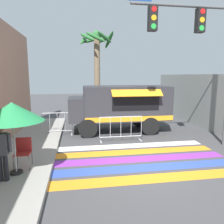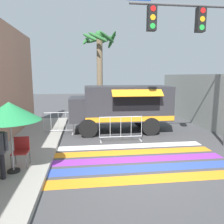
% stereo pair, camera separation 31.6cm
% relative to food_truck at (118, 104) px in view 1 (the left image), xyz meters
% --- Properties ---
extents(ground_plane, '(60.00, 60.00, 0.00)m').
position_rel_food_truck_xyz_m(ground_plane, '(-0.02, -4.53, -1.47)').
color(ground_plane, '#424244').
extents(concrete_wall_right, '(0.20, 16.00, 3.05)m').
position_rel_food_truck_xyz_m(concrete_wall_right, '(4.98, -1.53, 0.05)').
color(concrete_wall_right, gray).
rests_on(concrete_wall_right, ground_plane).
extents(crosswalk_painted, '(6.40, 3.60, 0.01)m').
position_rel_food_truck_xyz_m(crosswalk_painted, '(-0.02, -4.07, -1.47)').
color(crosswalk_painted, orange).
rests_on(crosswalk_painted, ground_plane).
extents(food_truck, '(5.21, 2.64, 2.43)m').
position_rel_food_truck_xyz_m(food_truck, '(0.00, 0.00, 0.00)').
color(food_truck, '#2D2D33').
rests_on(food_truck, ground_plane).
extents(traffic_signal_pole, '(4.44, 0.29, 5.93)m').
position_rel_food_truck_xyz_m(traffic_signal_pole, '(2.66, -3.06, 2.82)').
color(traffic_signal_pole, '#515456').
rests_on(traffic_signal_pole, ground_plane).
extents(patio_umbrella, '(1.75, 1.75, 2.09)m').
position_rel_food_truck_xyz_m(patio_umbrella, '(-3.96, -4.92, 0.48)').
color(patio_umbrella, black).
rests_on(patio_umbrella, sidewalk_left).
extents(folding_chair, '(0.47, 0.47, 0.91)m').
position_rel_food_truck_xyz_m(folding_chair, '(-3.84, -4.46, -0.77)').
color(folding_chair, '#4C4C51').
rests_on(folding_chair, sidewalk_left).
extents(vendor_person, '(0.53, 0.21, 1.56)m').
position_rel_food_truck_xyz_m(vendor_person, '(-4.17, -5.36, -0.44)').
color(vendor_person, black).
rests_on(vendor_person, sidewalk_left).
extents(barricade_front, '(1.97, 0.44, 1.15)m').
position_rel_food_truck_xyz_m(barricade_front, '(-0.22, -1.78, -0.90)').
color(barricade_front, '#B7BABF').
rests_on(barricade_front, ground_plane).
extents(barricade_side, '(1.51, 0.44, 1.15)m').
position_rel_food_truck_xyz_m(barricade_side, '(-3.16, -0.26, -0.92)').
color(barricade_side, '#B7BABF').
rests_on(barricade_side, ground_plane).
extents(palm_tree, '(2.48, 2.43, 5.95)m').
position_rel_food_truck_xyz_m(palm_tree, '(-0.74, 3.94, 2.61)').
color(palm_tree, '#7A664C').
rests_on(palm_tree, ground_plane).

